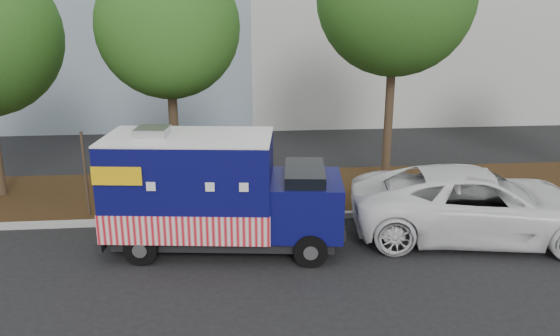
{
  "coord_description": "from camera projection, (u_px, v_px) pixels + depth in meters",
  "views": [
    {
      "loc": [
        1.04,
        -12.06,
        5.49
      ],
      "look_at": [
        2.2,
        0.6,
        1.67
      ],
      "focal_mm": 35.0,
      "sensor_mm": 36.0,
      "label": 1
    }
  ],
  "objects": [
    {
      "name": "ground",
      "position": [
        191.0,
        245.0,
        12.99
      ],
      "size": [
        120.0,
        120.0,
        0.0
      ],
      "primitive_type": "plane",
      "color": "black",
      "rests_on": "ground"
    },
    {
      "name": "food_truck",
      "position": [
        212.0,
        195.0,
        12.5
      ],
      "size": [
        5.66,
        2.66,
        2.88
      ],
      "rotation": [
        0.0,
        0.0,
        -0.12
      ],
      "color": "black",
      "rests_on": "ground"
    },
    {
      "name": "sign_post",
      "position": [
        86.0,
        177.0,
        14.18
      ],
      "size": [
        0.06,
        0.06,
        2.4
      ],
      "primitive_type": "cube",
      "color": "#473828",
      "rests_on": "ground"
    },
    {
      "name": "white_car",
      "position": [
        477.0,
        204.0,
        13.26
      ],
      "size": [
        6.45,
        3.74,
        1.69
      ],
      "primitive_type": "imported",
      "rotation": [
        0.0,
        0.0,
        1.41
      ],
      "color": "white",
      "rests_on": "ground"
    },
    {
      "name": "curb",
      "position": [
        194.0,
        220.0,
        14.31
      ],
      "size": [
        120.0,
        0.18,
        0.15
      ],
      "primitive_type": "cube",
      "color": "#9E9E99",
      "rests_on": "ground"
    },
    {
      "name": "mulch_strip",
      "position": [
        198.0,
        193.0,
        16.31
      ],
      "size": [
        120.0,
        4.0,
        0.15
      ],
      "primitive_type": "cube",
      "color": "black",
      "rests_on": "ground"
    },
    {
      "name": "tree_b",
      "position": [
        168.0,
        27.0,
        14.53
      ],
      "size": [
        3.83,
        3.83,
        6.83
      ],
      "color": "#38281C",
      "rests_on": "ground"
    }
  ]
}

